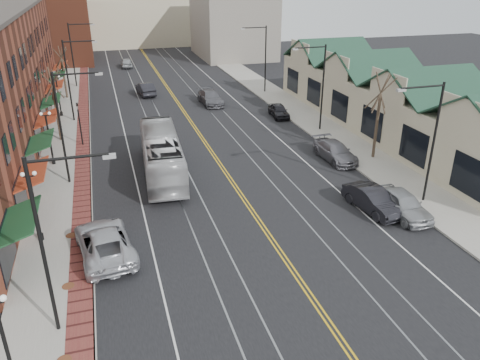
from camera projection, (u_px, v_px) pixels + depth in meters
ground at (302, 284)px, 23.41m from camera, size 160.00×160.00×0.00m
sidewalk_left at (65, 164)px, 37.66m from camera, size 4.00×120.00×0.15m
sidewalk_right at (334, 135)px, 43.97m from camera, size 4.00×120.00×0.15m
building_right at (392, 107)px, 44.62m from camera, size 8.00×36.00×4.60m
backdrop_left at (44, 17)px, 77.34m from camera, size 14.00×18.00×14.00m
backdrop_mid at (136, 21)px, 95.65m from camera, size 22.00×14.00×9.00m
backdrop_right at (233, 24)px, 81.75m from camera, size 12.00×16.00×11.00m
streetlight_l_0 at (51, 230)px, 18.43m from camera, size 3.33×0.25×8.00m
streetlight_l_1 at (66, 117)px, 32.37m from camera, size 3.33×0.25×8.00m
streetlight_l_2 at (72, 72)px, 46.32m from camera, size 3.33×0.25×8.00m
streetlight_l_3 at (75, 48)px, 60.27m from camera, size 3.33×0.25×8.00m
streetlight_r_0 at (429, 132)px, 29.46m from camera, size 3.33×0.25×8.00m
streetlight_r_1 at (319, 79)px, 43.41m from camera, size 3.33×0.25×8.00m
streetlight_r_2 at (262, 52)px, 57.36m from camera, size 3.33×0.25×8.00m
lamppost_l_0 at (6, 348)px, 16.52m from camera, size 0.84×0.28×4.27m
lamppost_l_1 at (35, 208)px, 26.11m from camera, size 0.84×0.28×4.27m
lamppost_l_2 at (50, 140)px, 36.57m from camera, size 0.84×0.28×4.27m
lamppost_l_3 at (59, 97)px, 48.77m from camera, size 0.84×0.28×4.27m
tree_left_near at (55, 104)px, 41.34m from camera, size 1.78×1.37×6.48m
tree_left_far at (63, 71)px, 55.38m from camera, size 1.66×1.28×6.02m
tree_right_mid at (378, 115)px, 37.35m from camera, size 1.90×1.46×6.93m
manhole_near at (64, 360)px, 18.65m from camera, size 0.60×0.60×0.02m
manhole_mid at (68, 286)px, 23.01m from camera, size 0.60×0.60×0.02m
manhole_far at (71, 235)px, 27.37m from camera, size 0.60×0.60×0.02m
traffic_signal at (79, 121)px, 40.57m from camera, size 0.18×0.15×3.80m
transit_bus at (161, 154)px, 35.35m from camera, size 3.41×11.63×3.20m
parked_suv at (105, 242)px, 25.44m from camera, size 3.49×6.22×1.64m
parked_car_a at (403, 204)px, 29.66m from camera, size 1.90×4.69×1.59m
parked_car_b at (373, 200)px, 30.22m from camera, size 2.23×4.80×1.52m
parked_car_c at (335, 151)px, 38.29m from camera, size 2.30×5.16×1.47m
parked_car_d at (279, 111)px, 49.46m from camera, size 1.93×4.09×1.35m
distant_car_left at (146, 89)px, 57.97m from camera, size 2.16×4.88×1.56m
distant_car_right at (210, 98)px, 54.05m from camera, size 2.38×5.39×1.54m
distant_car_far at (126, 63)px, 74.29m from camera, size 1.80×4.35×1.47m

